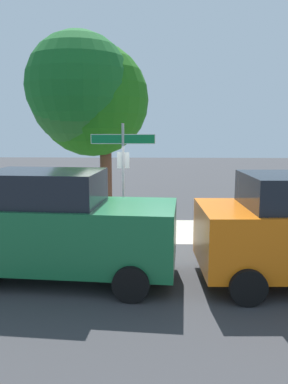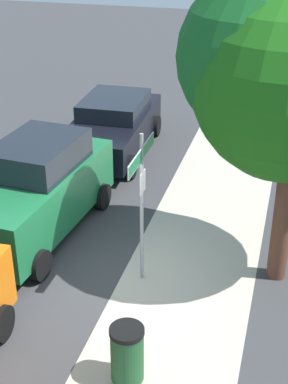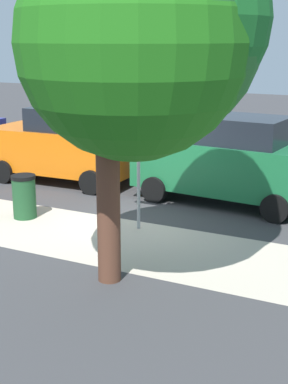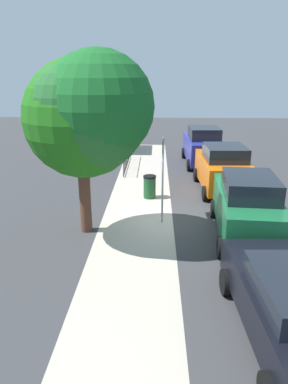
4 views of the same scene
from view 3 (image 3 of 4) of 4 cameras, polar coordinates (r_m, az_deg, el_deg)
name	(u,v)px [view 3 (image 3 of 4)]	position (r m, az deg, el deg)	size (l,w,h in m)	color
ground_plane	(140,222)	(12.48, -0.40, -3.01)	(60.00, 60.00, 0.00)	#38383A
sidewalk_strip	(31,225)	(12.48, -11.38, -3.31)	(24.00, 2.60, 0.00)	#B4A997
street_sign	(138,128)	(11.55, -0.57, 6.44)	(1.67, 0.07, 3.08)	#9EA0A5
shade_tree	(152,33)	(8.82, 0.77, 15.79)	(3.70, 3.91, 5.83)	brown
car_green	(230,161)	(13.78, 8.62, 3.14)	(4.63, 2.27, 2.14)	#1A6337
car_orange	(66,144)	(15.98, -7.90, 4.78)	(4.21, 2.26, 2.10)	orange
trash_bin	(24,196)	(12.91, -11.99, -0.43)	(0.55, 0.55, 0.98)	#1E4C28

